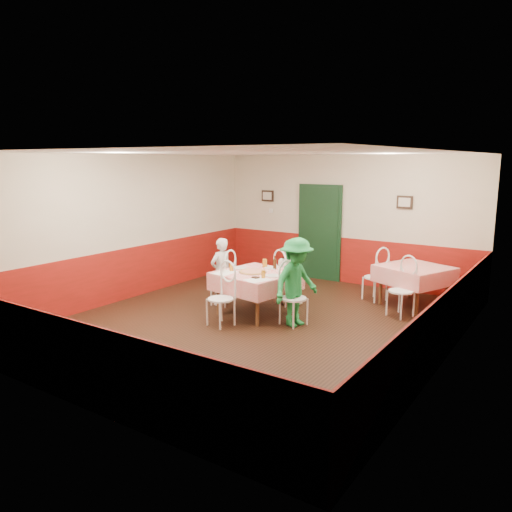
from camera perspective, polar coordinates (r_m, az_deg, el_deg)
The scene contains 39 objects.
floor at distance 8.44m, azimuth 0.16°, elevation -7.68°, with size 7.00×7.00×0.00m, color black.
ceiling at distance 8.00m, azimuth 0.17°, elevation 11.70°, with size 7.00×7.00×0.00m, color white.
back_wall at distance 11.16m, azimuth 10.19°, elevation 4.10°, with size 6.00×0.10×2.80m, color beige.
front_wall at distance 5.59m, azimuth -20.14°, elevation -3.11°, with size 6.00×0.10×2.80m, color beige.
left_wall at distance 10.06m, azimuth -14.24°, elevation 3.20°, with size 0.10×7.00×2.80m, color beige.
right_wall at distance 6.93m, azimuth 21.29°, elevation -0.56°, with size 0.10×7.00×2.80m, color beige.
wainscot_back at distance 11.28m, azimuth 10.00°, elevation -0.45°, with size 6.00×0.03×1.00m, color maroon.
wainscot_front at distance 5.87m, azimuth -19.43°, elevation -11.64°, with size 6.00×0.03×1.00m, color maroon.
wainscot_left at distance 10.20m, azimuth -13.95°, elevation -1.82°, with size 0.03×7.00×1.00m, color maroon.
wainscot_right at distance 7.16m, azimuth 20.68°, elevation -7.63°, with size 0.03×7.00×1.00m, color maroon.
door at distance 11.41m, azimuth 7.27°, elevation 2.56°, with size 0.96×0.06×2.10m, color black.
picture_left at distance 12.01m, azimuth 1.33°, elevation 6.89°, with size 0.32×0.03×0.26m, color black.
picture_right at distance 10.62m, azimuth 16.62°, elevation 5.92°, with size 0.32×0.03×0.26m, color black.
thermostat at distance 11.99m, azimuth 1.73°, elevation 5.20°, with size 0.10×0.03×0.10m, color white.
main_table at distance 8.82m, azimuth 0.00°, elevation -4.31°, with size 1.22×1.22×0.77m, color red.
second_table at distance 9.75m, azimuth 17.56°, elevation -3.35°, with size 1.12×1.12×0.77m, color red.
chair_left at distance 9.38m, azimuth -3.80°, elevation -2.93°, with size 0.42×0.42×0.90m, color white, non-canonical shape.
chair_right at distance 8.26m, azimuth 4.33°, elevation -4.85°, with size 0.42×0.42×0.90m, color white, non-canonical shape.
chair_far at distance 9.42m, azimuth 3.54°, elevation -2.87°, with size 0.42×0.42×0.90m, color white, non-canonical shape.
chair_near at distance 8.22m, azimuth -4.06°, elevation -4.93°, with size 0.42×0.42×0.90m, color white, non-canonical shape.
chair_second_a at distance 9.95m, azimuth 13.45°, elevation -2.40°, with size 0.42×0.42×0.90m, color white, non-canonical shape.
chair_second_b at distance 9.03m, azimuth 16.24°, elevation -3.90°, with size 0.42×0.42×0.90m, color white, non-canonical shape.
pizza at distance 8.70m, azimuth -0.36°, elevation -1.80°, with size 0.46×0.46×0.03m, color #B74723.
plate_left at distance 9.03m, azimuth -1.90°, elevation -1.38°, with size 0.25×0.25×0.01m, color white.
plate_right at distance 8.44m, azimuth 1.96°, elevation -2.26°, with size 0.25×0.25×0.01m, color white.
plate_far at distance 9.04m, azimuth 1.76°, elevation -1.37°, with size 0.25×0.25×0.01m, color white.
glass_a at distance 8.83m, azimuth -2.83°, elevation -1.30°, with size 0.07×0.07×0.13m, color #BF7219.
glass_b at distance 8.28m, azimuth 0.84°, elevation -2.11°, with size 0.07×0.07×0.13m, color #BF7219.
glass_c at distance 9.11m, azimuth 1.01°, elevation -0.83°, with size 0.08×0.08×0.15m, color #BF7219.
beer_bottle at distance 8.95m, azimuth 2.16°, elevation -0.82°, with size 0.06×0.06×0.22m, color #381C0A.
shaker_a at distance 8.71m, azimuth -3.69°, elevation -1.61°, with size 0.04×0.04×0.09m, color silver.
shaker_b at distance 8.66m, azimuth -3.84°, elevation -1.69°, with size 0.04×0.04×0.09m, color silver.
shaker_c at distance 8.76m, azimuth -3.72°, elevation -1.54°, with size 0.04×0.04×0.09m, color #B23319.
menu_left at distance 8.71m, azimuth -3.60°, elevation -1.91°, with size 0.30×0.40×0.00m, color white.
menu_right at distance 8.17m, azimuth 0.17°, elevation -2.74°, with size 0.30×0.40×0.00m, color white.
wallet at distance 8.29m, azimuth -0.04°, elevation -2.48°, with size 0.11×0.09×0.02m, color black.
diner_left at distance 9.37m, azimuth -4.02°, elevation -1.78°, with size 0.46×0.30×1.27m, color gray.
diner_far at distance 9.42m, azimuth 3.74°, elevation -1.92°, with size 0.59×0.46×1.21m, color gray.
diner_right at distance 8.16m, azimuth 4.63°, elevation -3.00°, with size 0.95×0.54×1.47m, color gray.
Camera 1 is at (4.42, -6.66, 2.69)m, focal length 35.00 mm.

